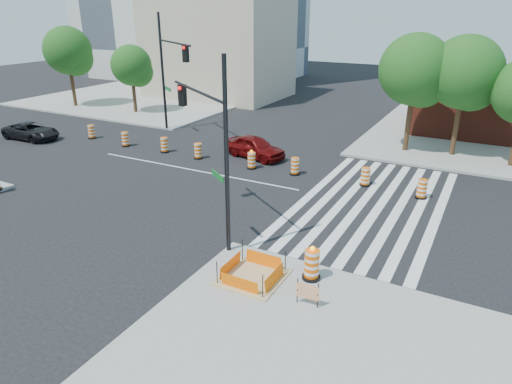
% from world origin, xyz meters
% --- Properties ---
extents(ground, '(120.00, 120.00, 0.00)m').
position_xyz_m(ground, '(0.00, 0.00, 0.00)').
color(ground, black).
rests_on(ground, ground).
extents(sidewalk_nw, '(22.00, 22.00, 0.15)m').
position_xyz_m(sidewalk_nw, '(-18.00, 18.00, 0.07)').
color(sidewalk_nw, gray).
rests_on(sidewalk_nw, ground).
extents(crosswalk_east, '(6.75, 13.50, 0.01)m').
position_xyz_m(crosswalk_east, '(10.95, 0.00, 0.01)').
color(crosswalk_east, silver).
rests_on(crosswalk_east, ground).
extents(lane_centerline, '(14.00, 0.12, 0.01)m').
position_xyz_m(lane_centerline, '(0.00, 0.00, 0.01)').
color(lane_centerline, silver).
rests_on(lane_centerline, ground).
extents(excavation_pit, '(2.20, 2.20, 0.90)m').
position_xyz_m(excavation_pit, '(9.00, -9.00, 0.22)').
color(excavation_pit, tan).
rests_on(excavation_pit, ground).
extents(beige_midrise, '(14.00, 10.00, 10.00)m').
position_xyz_m(beige_midrise, '(-12.00, 22.00, 5.00)').
color(beige_midrise, tan).
rests_on(beige_midrise, ground).
extents(red_coupe, '(4.48, 2.56, 1.44)m').
position_xyz_m(red_coupe, '(2.16, 3.97, 0.72)').
color(red_coupe, '#5B0708').
rests_on(red_coupe, ground).
extents(dark_suv, '(4.53, 2.25, 1.23)m').
position_xyz_m(dark_suv, '(-14.78, 0.06, 0.62)').
color(dark_suv, black).
rests_on(dark_suv, ground).
extents(signal_pole_se, '(4.80, 3.40, 7.61)m').
position_xyz_m(signal_pole_se, '(5.88, -6.71, 4.67)').
color(signal_pole_se, black).
rests_on(signal_pole_se, ground).
extents(signal_pole_nw, '(5.56, 3.83, 8.74)m').
position_xyz_m(signal_pole_nw, '(-6.09, 6.03, 5.35)').
color(signal_pole_nw, black).
rests_on(signal_pole_nw, ground).
extents(pit_drum, '(0.67, 0.67, 1.32)m').
position_xyz_m(pit_drum, '(10.89, -8.02, 0.70)').
color(pit_drum, black).
rests_on(pit_drum, ground).
extents(barricade, '(0.78, 0.08, 0.92)m').
position_xyz_m(barricade, '(11.36, -9.55, 0.65)').
color(barricade, '#EE5D05').
rests_on(barricade, ground).
extents(tree_north_a, '(4.49, 4.49, 7.63)m').
position_xyz_m(tree_north_a, '(-21.30, 10.10, 5.12)').
color(tree_north_a, '#382314').
rests_on(tree_north_a, ground).
extents(tree_north_b, '(3.64, 3.63, 6.17)m').
position_xyz_m(tree_north_b, '(-14.05, 10.69, 4.14)').
color(tree_north_b, '#382314').
rests_on(tree_north_b, ground).
extents(tree_north_c, '(4.58, 4.58, 7.79)m').
position_xyz_m(tree_north_c, '(10.66, 9.98, 5.23)').
color(tree_north_c, '#382314').
rests_on(tree_north_c, ground).
extents(tree_north_d, '(4.56, 4.56, 7.75)m').
position_xyz_m(tree_north_d, '(13.59, 10.42, 5.20)').
color(tree_north_d, '#382314').
rests_on(tree_north_d, ground).
extents(median_drum_0, '(0.60, 0.60, 1.02)m').
position_xyz_m(median_drum_0, '(-10.95, 2.33, 0.48)').
color(median_drum_0, black).
rests_on(median_drum_0, ground).
extents(median_drum_1, '(0.60, 0.60, 1.02)m').
position_xyz_m(median_drum_1, '(-7.22, 1.95, 0.48)').
color(median_drum_1, black).
rests_on(median_drum_1, ground).
extents(median_drum_2, '(0.60, 0.60, 1.02)m').
position_xyz_m(median_drum_2, '(-3.86, 2.12, 0.48)').
color(median_drum_2, black).
rests_on(median_drum_2, ground).
extents(median_drum_3, '(0.60, 0.60, 1.02)m').
position_xyz_m(median_drum_3, '(-1.02, 2.03, 0.48)').
color(median_drum_3, black).
rests_on(median_drum_3, ground).
extents(median_drum_4, '(0.60, 0.60, 1.18)m').
position_xyz_m(median_drum_4, '(3.01, 1.94, 0.49)').
color(median_drum_4, black).
rests_on(median_drum_4, ground).
extents(median_drum_5, '(0.60, 0.60, 1.02)m').
position_xyz_m(median_drum_5, '(5.79, 2.20, 0.48)').
color(median_drum_5, black).
rests_on(median_drum_5, ground).
extents(median_drum_6, '(0.60, 0.60, 1.02)m').
position_xyz_m(median_drum_6, '(9.95, 2.39, 0.48)').
color(median_drum_6, black).
rests_on(median_drum_6, ground).
extents(median_drum_7, '(0.60, 0.60, 1.02)m').
position_xyz_m(median_drum_7, '(13.02, 1.97, 0.48)').
color(median_drum_7, black).
rests_on(median_drum_7, ground).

